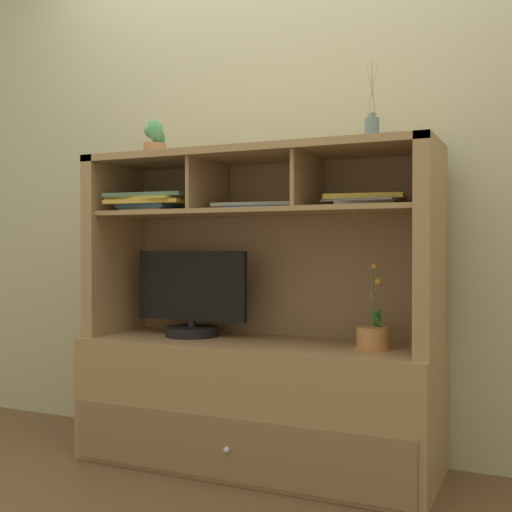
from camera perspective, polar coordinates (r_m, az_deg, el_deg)
name	(u,v)px	position (r m, az deg, el deg)	size (l,w,h in m)	color
floor_plane	(256,467)	(2.86, 0.00, -18.20)	(6.00, 6.00, 0.02)	brown
back_wall	(282,143)	(3.00, 2.29, 10.00)	(6.00, 0.02, 2.80)	#B4AF89
media_console	(257,369)	(2.76, 0.06, -9.99)	(1.50, 0.54, 1.32)	#9D7A4F
tv_monitor	(192,299)	(2.87, -5.74, -3.81)	(0.53, 0.23, 0.38)	black
potted_orchid	(373,337)	(2.55, 10.33, -7.05)	(0.15, 0.15, 0.33)	#BB7C45
magazine_stack_left	(153,202)	(2.89, -9.11, 4.79)	(0.39, 0.31, 0.07)	beige
magazine_stack_centre	(260,207)	(2.77, 0.32, 4.39)	(0.38, 0.31, 0.03)	navy
magazine_stack_right	(366,201)	(2.57, 9.76, 4.87)	(0.33, 0.28, 0.05)	gray
diffuser_bottle	(372,130)	(2.61, 10.24, 10.96)	(0.06, 0.06, 0.32)	slate
potted_succulent	(155,139)	(2.95, -8.97, 10.24)	(0.11, 0.11, 0.16)	#A97044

